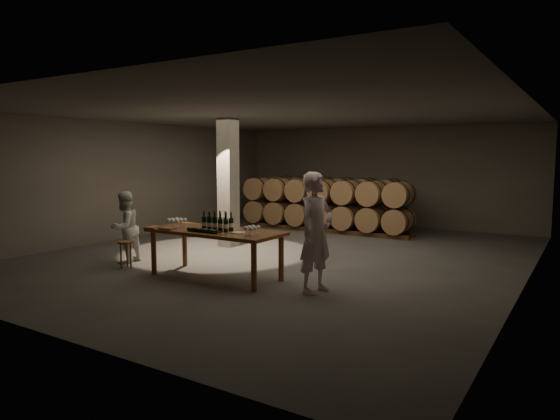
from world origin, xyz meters
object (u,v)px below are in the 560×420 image
Objects in this scene: notebook_near at (168,228)px; person_woman at (125,227)px; stool at (126,246)px; bottle_cluster at (217,224)px; person_man at (316,233)px; plate at (238,233)px; tasting_table at (215,235)px.

notebook_near is 0.18× the size of person_woman.
bottle_cluster is at bearing 9.32° from stool.
plate is at bearing 108.12° from person_man.
stool is (-2.04, -0.36, -0.34)m from tasting_table.
notebook_near is 2.94m from person_man.
bottle_cluster is 2.00m from person_man.
stool is (-1.22, 0.03, -0.46)m from notebook_near.
bottle_cluster is 2.19× the size of notebook_near.
tasting_table is 0.92m from notebook_near.
stool is 0.36× the size of person_woman.
tasting_table reaches higher than stool.
person_man is at bearing 82.82° from person_woman.
plate is 1.49m from person_man.
tasting_table is at bearing 167.91° from bottle_cluster.
notebook_near is 1.69m from person_woman.
notebook_near is 0.50× the size of stool.
tasting_table is 4.27× the size of bottle_cluster.
person_man is 4.54m from person_woman.
notebook_near is (-0.89, -0.38, -0.11)m from bottle_cluster.
notebook_near reaches higher than plate.
person_woman reaches higher than stool.
person_woman is (-2.53, -0.01, -0.26)m from bottle_cluster.
notebook_near is 1.30m from stool.
person_man reaches higher than notebook_near.
person_woman is at bearing 162.17° from notebook_near.
person_man reaches higher than tasting_table.
person_man is at bearing 3.59° from bottle_cluster.
tasting_table is at bearing 104.33° from person_man.
tasting_table is 0.24m from bottle_cluster.
notebook_near is at bearing -157.01° from bottle_cluster.
tasting_table is at bearing 10.01° from stool.
person_woman is (-0.42, 0.34, 0.31)m from stool.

